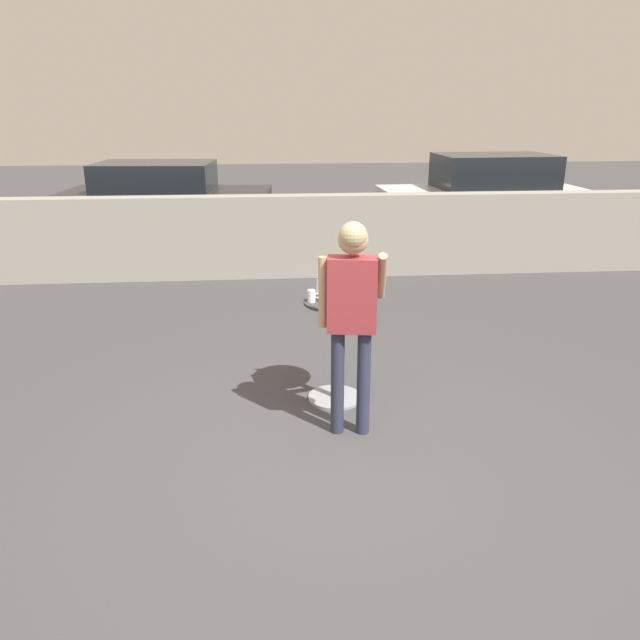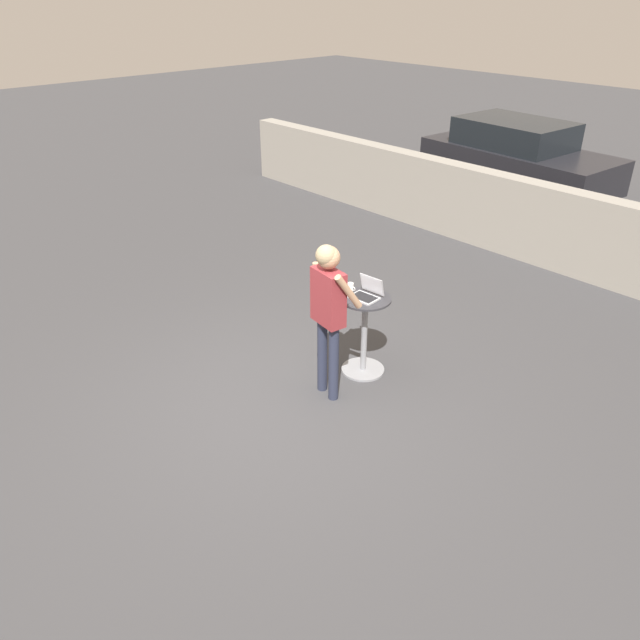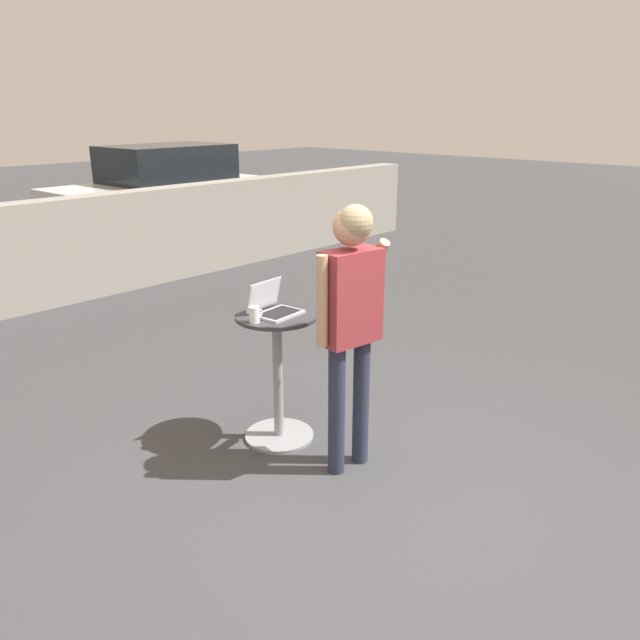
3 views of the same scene
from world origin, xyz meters
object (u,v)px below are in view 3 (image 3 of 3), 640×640
at_px(cafe_table, 278,372).
at_px(standing_person, 351,306).
at_px(laptop, 274,307).
at_px(parked_car_further_down, 163,190).
at_px(coffee_mug, 254,315).

xyz_separation_m(cafe_table, standing_person, (0.05, -0.62, 0.61)).
height_order(laptop, parked_car_further_down, parked_car_further_down).
height_order(coffee_mug, parked_car_further_down, parked_car_further_down).
height_order(cafe_table, standing_person, standing_person).
bearing_deg(cafe_table, parked_car_further_down, 62.06).
xyz_separation_m(cafe_table, coffee_mug, (-0.22, -0.02, 0.49)).
xyz_separation_m(cafe_table, parked_car_further_down, (3.87, 7.29, 0.30)).
xyz_separation_m(standing_person, parked_car_further_down, (3.82, 7.92, -0.32)).
distance_m(cafe_table, standing_person, 0.88).
distance_m(cafe_table, parked_car_further_down, 8.26).
relative_size(cafe_table, parked_car_further_down, 0.23).
relative_size(laptop, parked_car_further_down, 0.08).
height_order(laptop, standing_person, standing_person).
bearing_deg(parked_car_further_down, laptop, -118.04).
bearing_deg(laptop, cafe_table, -78.08).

